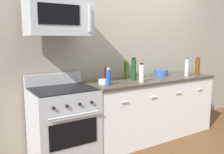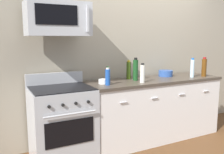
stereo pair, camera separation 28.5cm
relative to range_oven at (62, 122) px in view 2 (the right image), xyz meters
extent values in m
plane|color=brown|center=(1.43, 0.00, -0.47)|extent=(6.25, 6.25, 0.00)
cube|color=#9E937F|center=(1.43, 0.41, 0.88)|extent=(5.21, 0.10, 2.70)
cube|color=white|center=(1.43, 0.00, -0.03)|extent=(2.09, 0.62, 0.88)
cube|color=#473D33|center=(1.43, 0.00, 0.43)|extent=(2.12, 0.65, 0.04)
cube|color=black|center=(1.43, -0.28, -0.42)|extent=(2.09, 0.02, 0.10)
cylinder|color=silver|center=(0.70, -0.33, 0.25)|extent=(0.10, 0.02, 0.02)
cylinder|color=silver|center=(1.19, -0.33, 0.25)|extent=(0.10, 0.02, 0.02)
cylinder|color=silver|center=(1.68, -0.33, 0.25)|extent=(0.10, 0.02, 0.02)
cylinder|color=silver|center=(2.17, -0.33, 0.25)|extent=(0.10, 0.02, 0.02)
cube|color=#B7BABF|center=(0.00, 0.00, -0.01)|extent=(0.76, 0.64, 0.91)
cube|color=black|center=(0.00, -0.33, -0.02)|extent=(0.58, 0.01, 0.30)
cylinder|color=#B7BABF|center=(0.00, -0.36, 0.21)|extent=(0.61, 0.02, 0.02)
cube|color=#B7BABF|center=(0.00, 0.29, 0.52)|extent=(0.76, 0.06, 0.16)
cube|color=black|center=(0.00, 0.00, 0.45)|extent=(0.73, 0.61, 0.01)
cylinder|color=black|center=(-0.23, -0.34, 0.32)|extent=(0.04, 0.02, 0.04)
cylinder|color=black|center=(-0.08, -0.34, 0.32)|extent=(0.04, 0.02, 0.04)
cylinder|color=black|center=(0.08, -0.34, 0.32)|extent=(0.04, 0.02, 0.04)
cylinder|color=black|center=(0.23, -0.34, 0.32)|extent=(0.04, 0.02, 0.04)
cube|color=#B7BABF|center=(0.00, 0.05, 1.28)|extent=(0.74, 0.40, 0.40)
cube|color=black|center=(-0.06, -0.16, 1.31)|extent=(0.48, 0.01, 0.22)
cube|color=#B7BABF|center=(0.30, -0.17, 1.28)|extent=(0.02, 0.04, 0.30)
cylinder|color=silver|center=(1.09, -0.18, 0.57)|extent=(0.07, 0.07, 0.24)
cylinder|color=black|center=(1.09, -0.18, 0.71)|extent=(0.04, 0.04, 0.02)
cylinder|color=#1E4CA5|center=(0.59, -0.12, 0.55)|extent=(0.06, 0.06, 0.21)
cylinder|color=silver|center=(0.59, -0.12, 0.67)|extent=(0.04, 0.04, 0.02)
cylinder|color=#59330F|center=(2.28, -0.16, 0.59)|extent=(0.08, 0.08, 0.28)
cylinder|color=maroon|center=(2.28, -0.16, 0.74)|extent=(0.05, 0.05, 0.03)
cylinder|color=#B21914|center=(0.72, 0.16, 0.54)|extent=(0.05, 0.05, 0.19)
cylinder|color=#19721E|center=(0.72, 0.16, 0.65)|extent=(0.03, 0.03, 0.02)
cylinder|color=#385114|center=(1.07, 0.16, 0.58)|extent=(0.07, 0.07, 0.26)
cylinder|color=#B29919|center=(1.07, 0.16, 0.72)|extent=(0.04, 0.04, 0.03)
cylinder|color=silver|center=(2.05, -0.14, 0.59)|extent=(0.06, 0.06, 0.27)
cylinder|color=blue|center=(2.05, -0.14, 0.74)|extent=(0.04, 0.04, 0.03)
cylinder|color=#19471E|center=(1.10, 0.02, 0.60)|extent=(0.07, 0.07, 0.30)
cylinder|color=black|center=(1.10, 0.02, 0.76)|extent=(0.05, 0.05, 0.03)
cylinder|color=#2D519E|center=(1.74, 0.13, 0.50)|extent=(0.22, 0.22, 0.09)
torus|color=#2D519E|center=(1.74, 0.13, 0.54)|extent=(0.22, 0.22, 0.01)
cylinder|color=#2D519E|center=(1.74, 0.13, 0.46)|extent=(0.12, 0.12, 0.01)
cylinder|color=white|center=(0.58, 0.00, 0.48)|extent=(0.14, 0.14, 0.06)
torus|color=white|center=(0.58, 0.00, 0.51)|extent=(0.14, 0.14, 0.01)
cylinder|color=white|center=(0.58, 0.00, 0.46)|extent=(0.08, 0.08, 0.01)
camera|label=1|loc=(-1.04, -2.78, 1.05)|focal=39.15mm
camera|label=2|loc=(-0.79, -2.92, 1.05)|focal=39.15mm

